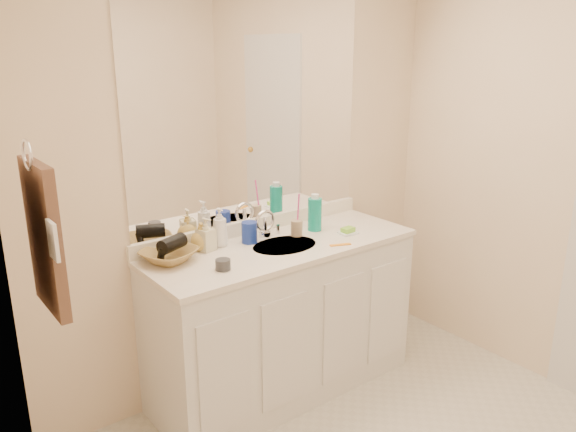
# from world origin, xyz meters

# --- Properties ---
(wall_back) EXTENTS (2.60, 0.02, 2.40)m
(wall_back) POSITION_xyz_m (0.00, 1.30, 1.20)
(wall_back) COLOR beige
(wall_back) RESTS_ON floor
(wall_left) EXTENTS (0.02, 2.60, 2.40)m
(wall_left) POSITION_xyz_m (-1.30, 0.00, 1.20)
(wall_left) COLOR beige
(wall_left) RESTS_ON floor
(vanity_cabinet) EXTENTS (1.50, 0.55, 0.85)m
(vanity_cabinet) POSITION_xyz_m (0.00, 1.02, 0.42)
(vanity_cabinet) COLOR white
(vanity_cabinet) RESTS_ON floor
(countertop) EXTENTS (1.52, 0.57, 0.03)m
(countertop) POSITION_xyz_m (0.00, 1.02, 0.86)
(countertop) COLOR white
(countertop) RESTS_ON vanity_cabinet
(backsplash) EXTENTS (1.52, 0.03, 0.08)m
(backsplash) POSITION_xyz_m (0.00, 1.29, 0.92)
(backsplash) COLOR white
(backsplash) RESTS_ON countertop
(sink_basin) EXTENTS (0.37, 0.37, 0.02)m
(sink_basin) POSITION_xyz_m (0.00, 1.00, 0.87)
(sink_basin) COLOR beige
(sink_basin) RESTS_ON countertop
(faucet) EXTENTS (0.02, 0.02, 0.11)m
(faucet) POSITION_xyz_m (0.00, 1.18, 0.94)
(faucet) COLOR silver
(faucet) RESTS_ON countertop
(mirror) EXTENTS (1.48, 0.01, 1.20)m
(mirror) POSITION_xyz_m (0.00, 1.29, 1.56)
(mirror) COLOR white
(mirror) RESTS_ON wall_back
(blue_mug) EXTENTS (0.09, 0.09, 0.12)m
(blue_mug) POSITION_xyz_m (-0.13, 1.15, 0.94)
(blue_mug) COLOR #162F9D
(blue_mug) RESTS_ON countertop
(tan_cup) EXTENTS (0.09, 0.09, 0.09)m
(tan_cup) POSITION_xyz_m (0.15, 1.09, 0.92)
(tan_cup) COLOR tan
(tan_cup) RESTS_ON countertop
(toothbrush) EXTENTS (0.02, 0.04, 0.19)m
(toothbrush) POSITION_xyz_m (0.16, 1.09, 1.03)
(toothbrush) COLOR #FA41B1
(toothbrush) RESTS_ON tan_cup
(mouthwash_bottle) EXTENTS (0.10, 0.10, 0.19)m
(mouthwash_bottle) POSITION_xyz_m (0.29, 1.10, 0.97)
(mouthwash_bottle) COLOR #0C9987
(mouthwash_bottle) RESTS_ON countertop
(soap_dish) EXTENTS (0.11, 0.09, 0.01)m
(soap_dish) POSITION_xyz_m (0.40, 0.93, 0.89)
(soap_dish) COLOR white
(soap_dish) RESTS_ON countertop
(green_soap) EXTENTS (0.08, 0.06, 0.03)m
(green_soap) POSITION_xyz_m (0.40, 0.93, 0.90)
(green_soap) COLOR #81D433
(green_soap) RESTS_ON soap_dish
(orange_comb) EXTENTS (0.12, 0.07, 0.00)m
(orange_comb) POSITION_xyz_m (0.24, 0.82, 0.88)
(orange_comb) COLOR orange
(orange_comb) RESTS_ON countertop
(dark_jar) EXTENTS (0.07, 0.07, 0.05)m
(dark_jar) POSITION_xyz_m (-0.44, 0.91, 0.91)
(dark_jar) COLOR #313238
(dark_jar) RESTS_ON countertop
(soap_bottle_white) EXTENTS (0.09, 0.09, 0.21)m
(soap_bottle_white) POSITION_xyz_m (-0.28, 1.20, 0.98)
(soap_bottle_white) COLOR white
(soap_bottle_white) RESTS_ON countertop
(soap_bottle_cream) EXTENTS (0.10, 0.10, 0.17)m
(soap_bottle_cream) POSITION_xyz_m (-0.37, 1.19, 0.97)
(soap_bottle_cream) COLOR beige
(soap_bottle_cream) RESTS_ON countertop
(soap_bottle_yellow) EXTENTS (0.15, 0.15, 0.15)m
(soap_bottle_yellow) POSITION_xyz_m (-0.39, 1.21, 0.95)
(soap_bottle_yellow) COLOR #D3B152
(soap_bottle_yellow) RESTS_ON countertop
(wicker_basket) EXTENTS (0.34, 0.34, 0.06)m
(wicker_basket) POSITION_xyz_m (-0.60, 1.16, 0.91)
(wicker_basket) COLOR olive
(wicker_basket) RESTS_ON countertop
(hair_dryer) EXTENTS (0.17, 0.13, 0.07)m
(hair_dryer) POSITION_xyz_m (-0.58, 1.16, 0.97)
(hair_dryer) COLOR black
(hair_dryer) RESTS_ON wicker_basket
(towel_ring) EXTENTS (0.01, 0.11, 0.11)m
(towel_ring) POSITION_xyz_m (-1.27, 0.77, 1.55)
(towel_ring) COLOR silver
(towel_ring) RESTS_ON wall_left
(hand_towel) EXTENTS (0.04, 0.32, 0.55)m
(hand_towel) POSITION_xyz_m (-1.25, 0.77, 1.25)
(hand_towel) COLOR #422D23
(hand_towel) RESTS_ON towel_ring
(switch_plate) EXTENTS (0.01, 0.08, 0.13)m
(switch_plate) POSITION_xyz_m (-1.27, 0.57, 1.30)
(switch_plate) COLOR white
(switch_plate) RESTS_ON wall_left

